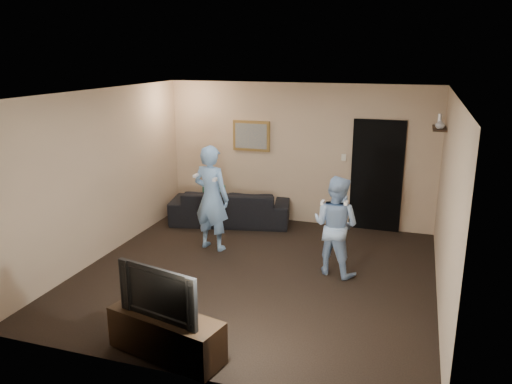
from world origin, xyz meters
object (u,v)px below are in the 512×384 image
(tv_console, at_px, (166,335))
(television, at_px, (164,290))
(wii_player_left, at_px, (211,198))
(sofa, at_px, (230,206))
(wii_player_right, at_px, (336,225))

(tv_console, distance_m, television, 0.51)
(tv_console, height_order, television, television)
(wii_player_left, bearing_deg, sofa, 97.49)
(sofa, distance_m, tv_console, 4.33)
(sofa, height_order, wii_player_left, wii_player_left)
(sofa, relative_size, television, 2.23)
(television, relative_size, wii_player_right, 0.68)
(wii_player_right, bearing_deg, sofa, 144.21)
(wii_player_right, bearing_deg, wii_player_left, 170.94)
(tv_console, bearing_deg, wii_player_right, 75.96)
(television, xyz_separation_m, wii_player_right, (1.34, 2.63, -0.04))
(tv_console, xyz_separation_m, wii_player_left, (-0.72, 2.96, 0.61))
(wii_player_left, bearing_deg, tv_console, -76.28)
(television, xyz_separation_m, wii_player_left, (-0.72, 2.96, 0.10))
(sofa, relative_size, wii_player_right, 1.51)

